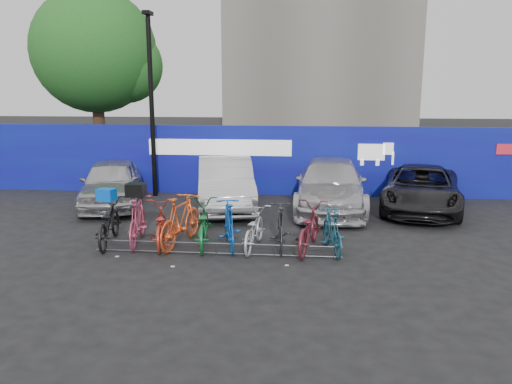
# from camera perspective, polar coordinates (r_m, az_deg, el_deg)

# --- Properties ---
(ground) EXTENTS (100.00, 100.00, 0.00)m
(ground) POSITION_cam_1_polar(r_m,az_deg,el_deg) (11.92, -4.02, -6.28)
(ground) COLOR black
(ground) RESTS_ON ground
(hoarding) EXTENTS (22.00, 0.18, 2.40)m
(hoarding) POSITION_cam_1_polar(r_m,az_deg,el_deg) (17.44, -0.84, 3.67)
(hoarding) COLOR #100A94
(hoarding) RESTS_ON ground
(tree) EXTENTS (5.40, 5.20, 7.80)m
(tree) POSITION_cam_1_polar(r_m,az_deg,el_deg) (22.95, -17.37, 14.81)
(tree) COLOR #382314
(tree) RESTS_ON ground
(lamppost) EXTENTS (0.25, 0.50, 6.11)m
(lamppost) POSITION_cam_1_polar(r_m,az_deg,el_deg) (17.33, -11.87, 10.23)
(lamppost) COLOR black
(lamppost) RESTS_ON ground
(bike_rack) EXTENTS (5.60, 0.03, 0.30)m
(bike_rack) POSITION_cam_1_polar(r_m,az_deg,el_deg) (11.30, -4.53, -6.45)
(bike_rack) COLOR #595B60
(bike_rack) RESTS_ON ground
(car_0) EXTENTS (2.81, 4.64, 1.48)m
(car_0) POSITION_cam_1_polar(r_m,az_deg,el_deg) (16.44, -16.17, 1.03)
(car_0) COLOR #ADACB1
(car_0) RESTS_ON ground
(car_1) EXTENTS (2.48, 4.89, 1.54)m
(car_1) POSITION_cam_1_polar(r_m,az_deg,el_deg) (15.53, -3.50, 0.98)
(car_1) COLOR silver
(car_1) RESTS_ON ground
(car_2) EXTENTS (2.32, 5.24, 1.50)m
(car_2) POSITION_cam_1_polar(r_m,az_deg,el_deg) (15.56, 8.52, 0.81)
(car_2) COLOR silver
(car_2) RESTS_ON ground
(car_3) EXTENTS (3.23, 5.19, 1.34)m
(car_3) POSITION_cam_1_polar(r_m,az_deg,el_deg) (16.05, 18.37, 0.38)
(car_3) COLOR black
(car_3) RESTS_ON ground
(bike_0) EXTENTS (1.04, 2.13, 1.07)m
(bike_0) POSITION_cam_1_polar(r_m,az_deg,el_deg) (12.47, -16.54, -3.36)
(bike_0) COLOR black
(bike_0) RESTS_ON ground
(bike_1) EXTENTS (0.83, 2.02, 1.18)m
(bike_1) POSITION_cam_1_polar(r_m,az_deg,el_deg) (12.27, -13.40, -3.17)
(bike_1) COLOR #BF4467
(bike_1) RESTS_ON ground
(bike_2) EXTENTS (1.09, 2.04, 1.02)m
(bike_2) POSITION_cam_1_polar(r_m,az_deg,el_deg) (12.10, -10.94, -3.67)
(bike_2) COLOR #B93524
(bike_2) RESTS_ON ground
(bike_3) EXTENTS (1.01, 2.11, 1.22)m
(bike_3) POSITION_cam_1_polar(r_m,az_deg,el_deg) (11.96, -8.59, -3.25)
(bike_3) COLOR #EE511E
(bike_3) RESTS_ON ground
(bike_4) EXTENTS (1.03, 2.14, 1.08)m
(bike_4) POSITION_cam_1_polar(r_m,az_deg,el_deg) (11.90, -6.15, -3.64)
(bike_4) COLOR #166830
(bike_4) RESTS_ON ground
(bike_5) EXTENTS (0.96, 1.95, 1.13)m
(bike_5) POSITION_cam_1_polar(r_m,az_deg,el_deg) (11.70, -3.09, -3.73)
(bike_5) COLOR #0F4EAB
(bike_5) RESTS_ON ground
(bike_6) EXTENTS (0.84, 1.87, 0.95)m
(bike_6) POSITION_cam_1_polar(r_m,az_deg,el_deg) (11.64, -0.27, -4.25)
(bike_6) COLOR #B5B9BD
(bike_6) RESTS_ON ground
(bike_7) EXTENTS (0.63, 1.81, 1.07)m
(bike_7) POSITION_cam_1_polar(r_m,az_deg,el_deg) (11.65, 2.84, -3.95)
(bike_7) COLOR #28282A
(bike_7) RESTS_ON ground
(bike_8) EXTENTS (1.11, 2.16, 1.08)m
(bike_8) POSITION_cam_1_polar(r_m,az_deg,el_deg) (11.58, 6.00, -4.06)
(bike_8) COLOR maroon
(bike_8) RESTS_ON ground
(bike_9) EXTENTS (0.78, 1.73, 1.01)m
(bike_9) POSITION_cam_1_polar(r_m,az_deg,el_deg) (11.51, 8.70, -4.44)
(bike_9) COLOR #175165
(bike_9) RESTS_ON ground
(cargo_crate) EXTENTS (0.46, 0.38, 0.29)m
(cargo_crate) POSITION_cam_1_polar(r_m,az_deg,el_deg) (12.31, -16.72, -0.30)
(cargo_crate) COLOR blue
(cargo_crate) RESTS_ON bike_0
(cargo_topcase) EXTENTS (0.43, 0.38, 0.31)m
(cargo_topcase) POSITION_cam_1_polar(r_m,az_deg,el_deg) (12.10, -13.57, 0.24)
(cargo_topcase) COLOR black
(cargo_topcase) RESTS_ON bike_1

